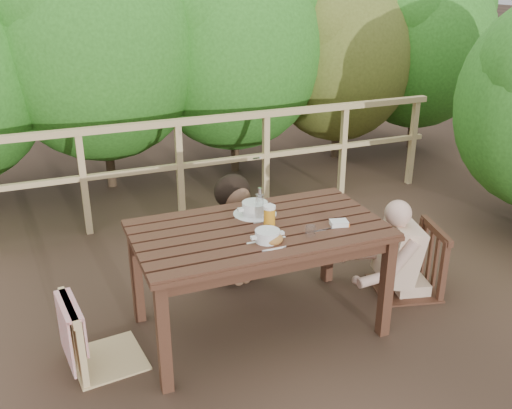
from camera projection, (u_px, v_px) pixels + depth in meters
name	position (u px, v px, depth m)	size (l,w,h in m)	color
ground	(259.00, 326.00, 3.98)	(60.00, 60.00, 0.00)	#453023
table	(259.00, 279.00, 3.83)	(1.62, 0.91, 0.75)	#3B2116
chair_left	(101.00, 299.00, 3.46)	(0.45, 0.45, 0.90)	tan
chair_far	(222.00, 222.00, 4.58)	(0.42, 0.42, 0.85)	#3B2116
chair_right	(410.00, 233.00, 4.25)	(0.48, 0.48, 0.97)	#3B2116
woman	(221.00, 194.00, 4.51)	(0.53, 0.65, 1.31)	black
diner_right	(415.00, 216.00, 4.21)	(0.49, 0.61, 1.22)	#D6B092
railing	(180.00, 171.00, 5.50)	(5.60, 0.10, 1.01)	tan
hedge_row	(180.00, 9.00, 6.13)	(6.60, 1.60, 3.80)	#29641C
soup_near	(267.00, 237.00, 3.48)	(0.26, 0.26, 0.09)	silver
soup_far	(255.00, 209.00, 3.87)	(0.30, 0.30, 0.10)	white
bread_roll	(273.00, 239.00, 3.46)	(0.13, 0.10, 0.08)	olive
beer_glass	(269.00, 217.00, 3.68)	(0.08, 0.08, 0.15)	orange
bottle	(260.00, 204.00, 3.78)	(0.05, 0.05, 0.23)	white
tumbler	(310.00, 232.00, 3.56)	(0.07, 0.07, 0.08)	white
butter_tub	(339.00, 224.00, 3.70)	(0.11, 0.08, 0.05)	white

